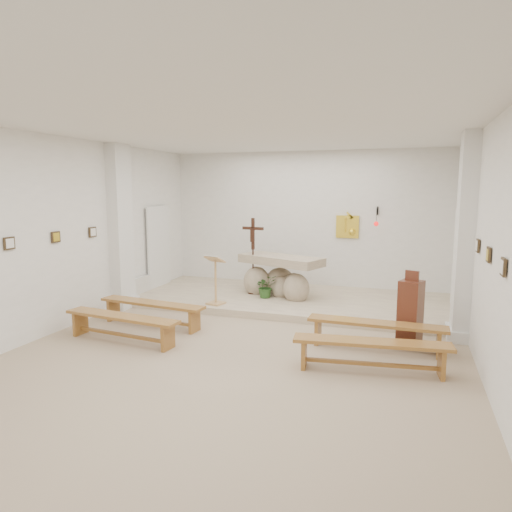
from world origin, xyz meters
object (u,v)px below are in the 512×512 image
(bench_left_front, at_px, (152,308))
(lectern, at_px, (215,280))
(bench_right_front, at_px, (376,329))
(crucifix_stand, at_px, (253,250))
(donation_pedestal, at_px, (410,313))
(bench_right_second, at_px, (371,349))
(altar, at_px, (280,279))
(bench_left_second, at_px, (122,322))

(bench_left_front, bearing_deg, lectern, 68.20)
(lectern, bearing_deg, bench_right_front, -7.99)
(crucifix_stand, bearing_deg, bench_left_front, -104.46)
(lectern, bearing_deg, crucifix_stand, 84.03)
(crucifix_stand, relative_size, donation_pedestal, 1.40)
(bench_right_front, relative_size, bench_right_second, 0.99)
(bench_right_second, bearing_deg, bench_left_front, 159.65)
(bench_left_front, distance_m, bench_right_second, 4.21)
(donation_pedestal, xyz_separation_m, bench_right_front, (-0.51, -0.41, -0.21))
(altar, height_order, bench_left_second, altar)
(bench_right_front, xyz_separation_m, bench_right_second, (0.00, -0.96, 0.00))
(crucifix_stand, distance_m, donation_pedestal, 4.12)
(donation_pedestal, relative_size, bench_left_front, 0.57)
(bench_left_front, relative_size, bench_right_second, 1.00)
(altar, xyz_separation_m, bench_left_front, (-1.78, -2.57, -0.19))
(lectern, height_order, donation_pedestal, donation_pedestal)
(altar, height_order, bench_left_front, altar)
(crucifix_stand, distance_m, bench_right_second, 4.66)
(lectern, relative_size, bench_left_front, 0.48)
(lectern, bearing_deg, bench_left_front, -104.41)
(altar, relative_size, lectern, 1.96)
(bench_left_front, xyz_separation_m, bench_left_second, (0.00, -0.96, 0.00))
(bench_left_second, distance_m, bench_right_second, 4.10)
(lectern, relative_size, bench_right_second, 0.48)
(bench_left_front, bearing_deg, donation_pedestal, 11.33)
(lectern, xyz_separation_m, bench_right_front, (3.39, -1.34, -0.33))
(donation_pedestal, xyz_separation_m, bench_left_front, (-4.61, -0.41, -0.21))
(donation_pedestal, distance_m, bench_right_front, 0.69)
(bench_left_front, distance_m, bench_left_second, 0.96)
(bench_left_front, bearing_deg, altar, 61.53)
(donation_pedestal, xyz_separation_m, bench_left_second, (-4.61, -1.37, -0.21))
(bench_left_front, bearing_deg, bench_right_second, -6.95)
(altar, distance_m, crucifix_stand, 0.90)
(lectern, relative_size, bench_right_front, 0.49)
(lectern, distance_m, bench_left_front, 1.56)
(crucifix_stand, height_order, donation_pedestal, crucifix_stand)
(bench_left_front, height_order, bench_right_front, same)
(bench_right_front, bearing_deg, donation_pedestal, 39.93)
(bench_right_second, bearing_deg, bench_left_second, 172.85)
(donation_pedestal, relative_size, bench_right_front, 0.57)
(bench_right_front, bearing_deg, bench_left_front, -178.86)
(lectern, bearing_deg, bench_left_second, -93.61)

